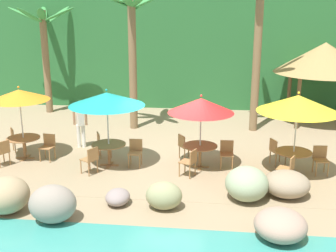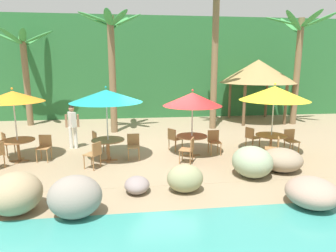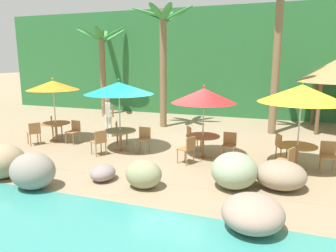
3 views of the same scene
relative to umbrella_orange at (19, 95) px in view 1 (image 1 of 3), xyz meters
The scene contains 29 objects.
ground_plane 5.34m from the umbrella_orange, ahead, with size 120.00×120.00×0.00m, color #937F60.
terrace_deck 5.34m from the umbrella_orange, ahead, with size 18.00×5.20×0.01m.
foliage_backdrop 10.18m from the umbrella_orange, 61.36° to the left, with size 28.00×2.40×6.00m.
rock_seawall 7.66m from the umbrella_orange, 26.79° to the right, with size 12.94×3.48×0.92m.
umbrella_orange is the anchor object (origin of this frame).
dining_table_orange 1.58m from the umbrella_orange, 90.00° to the right, with size 1.10×1.10×0.74m.
chair_orange_seaward 1.89m from the umbrella_orange, ahead, with size 0.47×0.48×0.87m.
chair_orange_inland 1.89m from the umbrella_orange, 132.72° to the left, with size 0.59×0.59×0.87m.
chair_orange_left 1.89m from the umbrella_orange, 116.20° to the right, with size 0.59×0.58×0.87m.
umbrella_teal 3.03m from the umbrella_orange, ahead, with size 2.38×2.38×2.53m.
dining_table_teal 3.42m from the umbrella_orange, ahead, with size 1.10×1.10×0.74m.
chair_teal_seaward 4.22m from the umbrella_orange, ahead, with size 0.42×0.43×0.87m.
chair_teal_inland 3.11m from the umbrella_orange, ahead, with size 0.56×0.56×0.87m.
chair_teal_left 3.32m from the umbrella_orange, 22.60° to the right, with size 0.59×0.58×0.87m.
umbrella_red 5.94m from the umbrella_orange, ahead, with size 2.07×2.07×2.38m.
dining_table_red 6.14m from the umbrella_orange, ahead, with size 1.10×1.10×0.74m.
chair_red_seaward 6.99m from the umbrella_orange, ahead, with size 0.43×0.43×0.87m.
chair_red_inland 5.66m from the umbrella_orange, ahead, with size 0.59×0.59×0.87m.
chair_red_left 5.99m from the umbrella_orange, ahead, with size 0.56×0.56×0.87m.
umbrella_yellow 8.80m from the umbrella_orange, ahead, with size 2.41×2.41×2.60m.
dining_table_yellow 8.94m from the umbrella_orange, ahead, with size 1.10×1.10×0.74m.
chair_yellow_seaward 9.78m from the umbrella_orange, ahead, with size 0.45×0.46×0.87m.
chair_yellow_inland 8.54m from the umbrella_orange, ahead, with size 0.56×0.56×0.87m.
chair_yellow_left 8.77m from the umbrella_orange, ahead, with size 0.56×0.56×0.87m.
palm_tree_nearest 6.60m from the umbrella_orange, 104.14° to the left, with size 3.21×3.13×4.97m.
palm_tree_second 5.29m from the umbrella_orange, 53.62° to the left, with size 2.83×2.86×5.53m.
palm_tree_third 9.36m from the umbrella_orange, 28.42° to the left, with size 2.75×2.75×7.07m.
palapa_hut 12.45m from the umbrella_orange, 28.35° to the left, with size 4.24×4.24×3.49m.
waiter_in_white 2.39m from the umbrella_orange, 41.23° to the left, with size 0.52×0.39×1.70m.
Camera 1 is at (1.51, -12.93, 5.09)m, focal length 45.75 mm.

